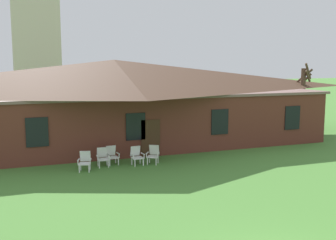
% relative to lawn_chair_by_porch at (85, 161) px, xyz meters
% --- Properties ---
extents(brick_building, '(26.76, 10.40, 5.40)m').
position_rel_lawn_chair_by_porch_xyz_m(brick_building, '(3.06, 6.74, 2.25)').
color(brick_building, brown).
rests_on(brick_building, ground).
extents(dome_tower, '(5.18, 5.18, 20.19)m').
position_rel_lawn_chair_by_porch_xyz_m(dome_tower, '(-0.76, 27.23, 8.77)').
color(dome_tower, beige).
rests_on(dome_tower, ground).
extents(lawn_chair_by_porch, '(0.74, 0.79, 0.96)m').
position_rel_lawn_chair_by_porch_xyz_m(lawn_chair_by_porch, '(0.00, 0.00, 0.00)').
color(lawn_chair_by_porch, white).
rests_on(lawn_chair_by_porch, ground).
extents(lawn_chair_near_door, '(0.65, 0.68, 0.96)m').
position_rel_lawn_chair_by_porch_xyz_m(lawn_chair_near_door, '(0.98, 0.55, 0.00)').
color(lawn_chair_near_door, silver).
rests_on(lawn_chair_near_door, ground).
extents(lawn_chair_left_end, '(0.68, 0.71, 0.96)m').
position_rel_lawn_chair_by_porch_xyz_m(lawn_chair_left_end, '(1.51, 0.82, 0.00)').
color(lawn_chair_left_end, silver).
rests_on(lawn_chair_left_end, ground).
extents(lawn_chair_middle, '(0.68, 0.71, 0.96)m').
position_rel_lawn_chair_by_porch_xyz_m(lawn_chair_middle, '(2.69, 0.28, 0.00)').
color(lawn_chair_middle, white).
rests_on(lawn_chair_middle, ground).
extents(lawn_chair_right_end, '(0.84, 0.87, 0.96)m').
position_rel_lawn_chair_by_porch_xyz_m(lawn_chair_right_end, '(3.58, 0.24, 0.00)').
color(lawn_chair_right_end, silver).
rests_on(lawn_chair_right_end, ground).
extents(bare_tree_beside_building, '(1.21, 1.48, 5.19)m').
position_rel_lawn_chair_by_porch_xyz_m(bare_tree_beside_building, '(17.14, 5.53, 2.23)').
color(bare_tree_beside_building, brown).
rests_on(bare_tree_beside_building, ground).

